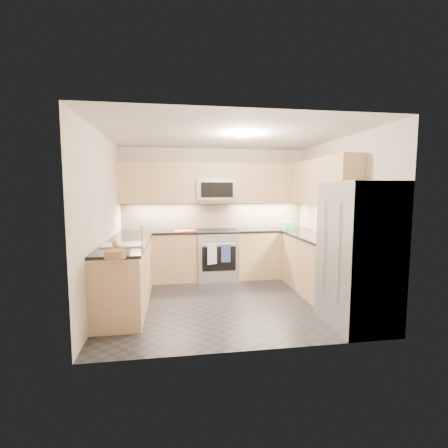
# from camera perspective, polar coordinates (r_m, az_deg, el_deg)

# --- Properties ---
(floor) EXTENTS (3.60, 3.20, 0.00)m
(floor) POSITION_cam_1_polar(r_m,az_deg,el_deg) (5.15, 0.61, -13.25)
(floor) COLOR #232328
(floor) RESTS_ON ground
(ceiling) EXTENTS (3.60, 3.20, 0.02)m
(ceiling) POSITION_cam_1_polar(r_m,az_deg,el_deg) (4.93, 0.64, 15.38)
(ceiling) COLOR beige
(ceiling) RESTS_ON wall_back
(wall_back) EXTENTS (3.60, 0.02, 2.50)m
(wall_back) POSITION_cam_1_polar(r_m,az_deg,el_deg) (6.46, -1.69, 2.03)
(wall_back) COLOR beige
(wall_back) RESTS_ON floor
(wall_front) EXTENTS (3.60, 0.02, 2.50)m
(wall_front) POSITION_cam_1_polar(r_m,az_deg,el_deg) (3.32, 5.14, -1.76)
(wall_front) COLOR beige
(wall_front) RESTS_ON floor
(wall_left) EXTENTS (0.02, 3.20, 2.50)m
(wall_left) POSITION_cam_1_polar(r_m,az_deg,el_deg) (4.92, -20.54, 0.40)
(wall_left) COLOR beige
(wall_left) RESTS_ON floor
(wall_right) EXTENTS (0.02, 3.20, 2.50)m
(wall_right) POSITION_cam_1_polar(r_m,az_deg,el_deg) (5.47, 19.58, 0.96)
(wall_right) COLOR beige
(wall_right) RESTS_ON floor
(base_cab_back_left) EXTENTS (1.42, 0.60, 0.90)m
(base_cab_back_left) POSITION_cam_1_polar(r_m,az_deg,el_deg) (6.23, -11.37, -5.67)
(base_cab_back_left) COLOR tan
(base_cab_back_left) RESTS_ON floor
(base_cab_back_right) EXTENTS (1.42, 0.60, 0.90)m
(base_cab_back_right) POSITION_cam_1_polar(r_m,az_deg,el_deg) (6.50, 8.28, -5.13)
(base_cab_back_right) COLOR tan
(base_cab_back_right) RESTS_ON floor
(base_cab_right) EXTENTS (0.60, 1.70, 0.90)m
(base_cab_right) POSITION_cam_1_polar(r_m,az_deg,el_deg) (5.59, 15.83, -7.12)
(base_cab_right) COLOR tan
(base_cab_right) RESTS_ON floor
(base_cab_peninsula) EXTENTS (0.60, 2.00, 0.90)m
(base_cab_peninsula) POSITION_cam_1_polar(r_m,az_deg,el_deg) (5.00, -16.79, -8.69)
(base_cab_peninsula) COLOR tan
(base_cab_peninsula) RESTS_ON floor
(countertop_back_left) EXTENTS (1.42, 0.63, 0.04)m
(countertop_back_left) POSITION_cam_1_polar(r_m,az_deg,el_deg) (6.15, -11.47, -1.38)
(countertop_back_left) COLOR black
(countertop_back_left) RESTS_ON base_cab_back_left
(countertop_back_right) EXTENTS (1.42, 0.63, 0.04)m
(countertop_back_right) POSITION_cam_1_polar(r_m,az_deg,el_deg) (6.43, 8.34, -1.01)
(countertop_back_right) COLOR black
(countertop_back_right) RESTS_ON base_cab_back_right
(countertop_right) EXTENTS (0.63, 1.70, 0.04)m
(countertop_right) POSITION_cam_1_polar(r_m,az_deg,el_deg) (5.51, 15.96, -2.35)
(countertop_right) COLOR black
(countertop_right) RESTS_ON base_cab_right
(countertop_peninsula) EXTENTS (0.63, 2.00, 0.04)m
(countertop_peninsula) POSITION_cam_1_polar(r_m,az_deg,el_deg) (4.91, -16.96, -3.37)
(countertop_peninsula) COLOR black
(countertop_peninsula) RESTS_ON base_cab_peninsula
(upper_cab_back) EXTENTS (3.60, 0.35, 0.75)m
(upper_cab_back) POSITION_cam_1_polar(r_m,az_deg,el_deg) (6.27, -1.51, 7.17)
(upper_cab_back) COLOR tan
(upper_cab_back) RESTS_ON wall_back
(upper_cab_right) EXTENTS (0.35, 1.95, 0.75)m
(upper_cab_right) POSITION_cam_1_polar(r_m,az_deg,el_deg) (5.62, 16.86, 7.05)
(upper_cab_right) COLOR tan
(upper_cab_right) RESTS_ON wall_right
(backsplash_back) EXTENTS (3.60, 0.01, 0.51)m
(backsplash_back) POSITION_cam_1_polar(r_m,az_deg,el_deg) (6.46, -1.69, 1.54)
(backsplash_back) COLOR #C4AD8D
(backsplash_back) RESTS_ON wall_back
(backsplash_right) EXTENTS (0.01, 2.30, 0.51)m
(backsplash_right) POSITION_cam_1_polar(r_m,az_deg,el_deg) (5.87, 17.44, 0.82)
(backsplash_right) COLOR #C4AD8D
(backsplash_right) RESTS_ON wall_right
(gas_range) EXTENTS (0.76, 0.65, 0.91)m
(gas_range) POSITION_cam_1_polar(r_m,az_deg,el_deg) (6.25, -1.30, -5.47)
(gas_range) COLOR #A8ABB1
(gas_range) RESTS_ON floor
(range_cooktop) EXTENTS (0.76, 0.65, 0.03)m
(range_cooktop) POSITION_cam_1_polar(r_m,az_deg,el_deg) (6.17, -1.31, -1.28)
(range_cooktop) COLOR black
(range_cooktop) RESTS_ON gas_range
(oven_door_glass) EXTENTS (0.62, 0.02, 0.45)m
(oven_door_glass) POSITION_cam_1_polar(r_m,az_deg,el_deg) (5.93, -0.88, -6.15)
(oven_door_glass) COLOR black
(oven_door_glass) RESTS_ON gas_range
(oven_handle) EXTENTS (0.60, 0.02, 0.02)m
(oven_handle) POSITION_cam_1_polar(r_m,az_deg,el_deg) (5.86, -0.86, -3.61)
(oven_handle) COLOR #B2B5BA
(oven_handle) RESTS_ON gas_range
(microwave) EXTENTS (0.76, 0.40, 0.40)m
(microwave) POSITION_cam_1_polar(r_m,az_deg,el_deg) (6.24, -1.48, 6.03)
(microwave) COLOR #999BA0
(microwave) RESTS_ON upper_cab_back
(microwave_door) EXTENTS (0.60, 0.01, 0.28)m
(microwave_door) POSITION_cam_1_polar(r_m,az_deg,el_deg) (6.04, -1.23, 6.03)
(microwave_door) COLOR black
(microwave_door) RESTS_ON microwave
(refrigerator) EXTENTS (0.70, 0.90, 1.80)m
(refrigerator) POSITION_cam_1_polar(r_m,az_deg,el_deg) (4.35, 22.53, -5.01)
(refrigerator) COLOR #A5A9AD
(refrigerator) RESTS_ON floor
(fridge_handle_left) EXTENTS (0.02, 0.02, 1.20)m
(fridge_handle_left) POSITION_cam_1_polar(r_m,az_deg,el_deg) (4.01, 19.36, -5.08)
(fridge_handle_left) COLOR #B2B5BA
(fridge_handle_left) RESTS_ON refrigerator
(fridge_handle_right) EXTENTS (0.02, 0.02, 1.20)m
(fridge_handle_right) POSITION_cam_1_polar(r_m,az_deg,el_deg) (4.32, 17.11, -4.22)
(fridge_handle_right) COLOR #B2B5BA
(fridge_handle_right) RESTS_ON refrigerator
(sink_basin) EXTENTS (0.52, 0.38, 0.16)m
(sink_basin) POSITION_cam_1_polar(r_m,az_deg,el_deg) (4.67, -17.38, -4.35)
(sink_basin) COLOR white
(sink_basin) RESTS_ON base_cab_peninsula
(faucet) EXTENTS (0.03, 0.03, 0.28)m
(faucet) POSITION_cam_1_polar(r_m,az_deg,el_deg) (4.61, -14.26, -1.88)
(faucet) COLOR silver
(faucet) RESTS_ON countertop_peninsula
(utensil_bowl) EXTENTS (0.28, 0.28, 0.14)m
(utensil_bowl) POSITION_cam_1_polar(r_m,az_deg,el_deg) (6.51, 11.18, -0.17)
(utensil_bowl) COLOR #4CB253
(utensil_bowl) RESTS_ON countertop_back_right
(cutting_board) EXTENTS (0.42, 0.35, 0.01)m
(cutting_board) POSITION_cam_1_polar(r_m,az_deg,el_deg) (6.03, -6.97, -1.20)
(cutting_board) COLOR #DB5614
(cutting_board) RESTS_ON countertop_back_left
(fruit_basket) EXTENTS (0.24, 0.24, 0.09)m
(fruit_basket) POSITION_cam_1_polar(r_m,az_deg,el_deg) (3.84, -18.61, -5.03)
(fruit_basket) COLOR #9F6B4A
(fruit_basket) RESTS_ON countertop_peninsula
(fruit_apple) EXTENTS (0.07, 0.07, 0.07)m
(fruit_apple) POSITION_cam_1_polar(r_m,az_deg,el_deg) (4.12, -18.67, -3.28)
(fruit_apple) COLOR #A71331
(fruit_apple) RESTS_ON fruit_basket
(fruit_pear) EXTENTS (0.08, 0.08, 0.08)m
(fruit_pear) POSITION_cam_1_polar(r_m,az_deg,el_deg) (4.10, -18.63, -3.33)
(fruit_pear) COLOR #639D43
(fruit_pear) RESTS_ON fruit_basket
(dish_towel_check) EXTENTS (0.19, 0.10, 0.37)m
(dish_towel_check) POSITION_cam_1_polar(r_m,az_deg,el_deg) (5.85, -2.08, -5.31)
(dish_towel_check) COLOR white
(dish_towel_check) RESTS_ON oven_handle
(dish_towel_blue) EXTENTS (0.17, 0.03, 0.31)m
(dish_towel_blue) POSITION_cam_1_polar(r_m,az_deg,el_deg) (5.88, 0.34, -5.24)
(dish_towel_blue) COLOR #374897
(dish_towel_blue) RESTS_ON oven_handle
(fruit_orange) EXTENTS (0.08, 0.08, 0.08)m
(fruit_orange) POSITION_cam_1_polar(r_m,az_deg,el_deg) (4.01, -18.39, -3.55)
(fruit_orange) COLOR orange
(fruit_orange) RESTS_ON fruit_basket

